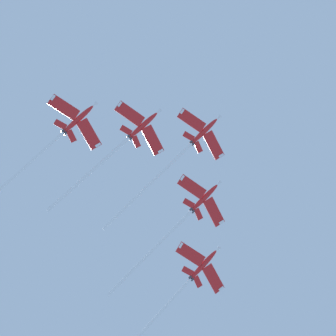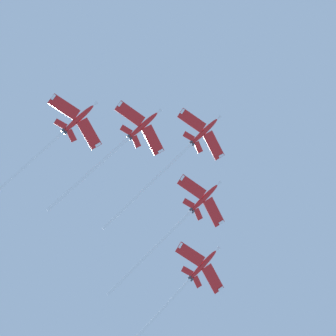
% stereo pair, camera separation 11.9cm
% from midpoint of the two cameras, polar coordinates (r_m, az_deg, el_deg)
% --- Properties ---
extents(jet_lead, '(47.43, 19.66, 19.64)m').
position_cam_midpoint_polar(jet_lead, '(154.50, 1.61, 1.73)').
color(jet_lead, red).
extents(jet_left_wing, '(44.70, 19.71, 19.90)m').
position_cam_midpoint_polar(jet_left_wing, '(152.68, 1.81, -5.87)').
color(jet_left_wing, red).
extents(jet_right_wing, '(42.19, 19.74, 17.45)m').
position_cam_midpoint_polar(jet_right_wing, '(149.14, -5.59, 2.46)').
color(jet_right_wing, red).
extents(jet_left_outer, '(38.89, 19.63, 17.80)m').
position_cam_midpoint_polar(jet_left_outer, '(154.72, 2.42, -12.83)').
color(jet_left_outer, red).
extents(jet_right_outer, '(47.35, 19.86, 21.44)m').
position_cam_midpoint_polar(jet_right_outer, '(146.53, -12.97, 3.02)').
color(jet_right_outer, red).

